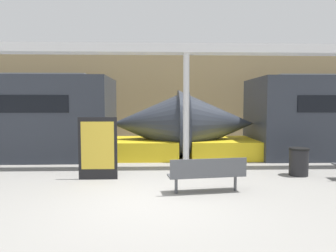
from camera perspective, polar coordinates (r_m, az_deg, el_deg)
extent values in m
plane|color=gray|center=(6.64, -3.13, -14.05)|extent=(60.00, 60.00, 0.00)
cube|color=tan|center=(16.22, -2.39, 5.64)|extent=(56.00, 0.20, 5.00)
cone|color=#2D333D|center=(12.00, 9.10, 0.47)|extent=(3.02, 2.63, 2.63)
cube|color=yellow|center=(12.16, 10.37, -4.08)|extent=(2.72, 2.46, 0.70)
cone|color=#2D333D|center=(11.79, -3.45, 0.45)|extent=(3.02, 2.63, 2.63)
cube|color=yellow|center=(11.90, -4.82, -4.21)|extent=(2.72, 2.46, 0.70)
cube|color=#4C4F54|center=(7.23, 7.30, -9.25)|extent=(1.86, 0.68, 0.04)
cube|color=#4C4F54|center=(6.99, 7.80, -7.84)|extent=(1.81, 0.28, 0.41)
cylinder|color=#4C4F54|center=(7.11, 1.56, -11.21)|extent=(0.07, 0.07, 0.38)
cylinder|color=#4C4F54|center=(7.52, 12.69, -10.46)|extent=(0.07, 0.07, 0.38)
cylinder|color=black|center=(9.58, 23.63, -6.42)|extent=(0.53, 0.53, 0.75)
cylinder|color=black|center=(9.52, 23.70, -4.02)|extent=(0.56, 0.56, 0.06)
cube|color=black|center=(8.48, -13.21, -4.18)|extent=(1.06, 0.06, 1.72)
cube|color=gold|center=(8.44, -13.27, -3.64)|extent=(0.90, 0.01, 1.31)
cylinder|color=silver|center=(9.60, 3.48, 2.71)|extent=(0.20, 0.20, 3.67)
cube|color=silver|center=(9.75, 3.53, 14.40)|extent=(28.00, 0.60, 0.28)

